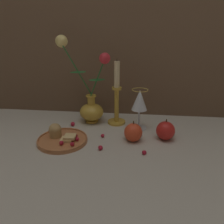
# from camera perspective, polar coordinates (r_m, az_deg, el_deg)

# --- Properties ---
(ground_plane) EXTENTS (2.40, 2.40, 0.00)m
(ground_plane) POSITION_cam_1_polar(r_m,az_deg,el_deg) (0.89, -2.25, -5.98)
(ground_plane) COLOR #B7B2A3
(ground_plane) RESTS_ON ground
(vase) EXTENTS (0.23, 0.11, 0.38)m
(vase) POSITION_cam_1_polar(r_m,az_deg,el_deg) (0.98, -5.93, 3.25)
(vase) COLOR gold
(vase) RESTS_ON ground_plane
(plate_with_pastries) EXTENTS (0.19, 0.19, 0.06)m
(plate_with_pastries) POSITION_cam_1_polar(r_m,az_deg,el_deg) (0.86, -13.11, -6.55)
(plate_with_pastries) COLOR #B77042
(plate_with_pastries) RESTS_ON ground_plane
(wine_glass) EXTENTS (0.07, 0.07, 0.17)m
(wine_glass) POSITION_cam_1_polar(r_m,az_deg,el_deg) (0.91, 7.19, 2.67)
(wine_glass) COLOR silver
(wine_glass) RESTS_ON ground_plane
(candlestick) EXTENTS (0.08, 0.08, 0.29)m
(candlestick) POSITION_cam_1_polar(r_m,az_deg,el_deg) (0.96, 1.22, 3.09)
(candlestick) COLOR gold
(candlestick) RESTS_ON ground_plane
(apple_beside_vase) EXTENTS (0.07, 0.07, 0.08)m
(apple_beside_vase) POSITION_cam_1_polar(r_m,az_deg,el_deg) (0.84, 5.56, -5.32)
(apple_beside_vase) COLOR #D14223
(apple_beside_vase) RESTS_ON ground_plane
(apple_near_glass) EXTENTS (0.07, 0.07, 0.08)m
(apple_near_glass) POSITION_cam_1_polar(r_m,az_deg,el_deg) (0.87, 13.79, -4.74)
(apple_near_glass) COLOR red
(apple_near_glass) RESTS_ON ground_plane
(berry_near_plate) EXTENTS (0.02, 0.02, 0.02)m
(berry_near_plate) POSITION_cam_1_polar(r_m,az_deg,el_deg) (0.78, -3.05, -9.30)
(berry_near_plate) COLOR #AD192D
(berry_near_plate) RESTS_ON ground_plane
(berry_front_center) EXTENTS (0.01, 0.01, 0.01)m
(berry_front_center) POSITION_cam_1_polar(r_m,az_deg,el_deg) (0.87, -2.33, -6.21)
(berry_front_center) COLOR #AD192D
(berry_front_center) RESTS_ON ground_plane
(berry_by_glass_stem) EXTENTS (0.02, 0.02, 0.02)m
(berry_by_glass_stem) POSITION_cam_1_polar(r_m,az_deg,el_deg) (0.98, -10.21, -3.08)
(berry_by_glass_stem) COLOR #AD192D
(berry_by_glass_stem) RESTS_ON ground_plane
(berry_under_candlestick) EXTENTS (0.02, 0.02, 0.02)m
(berry_under_candlestick) POSITION_cam_1_polar(r_m,az_deg,el_deg) (0.77, 8.42, -10.42)
(berry_under_candlestick) COLOR #AD192D
(berry_under_candlestick) RESTS_ON ground_plane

